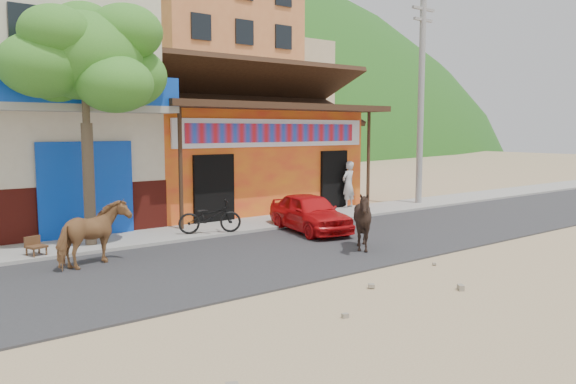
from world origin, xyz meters
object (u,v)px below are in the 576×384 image
at_px(tree, 86,123).
at_px(scooter, 210,217).
at_px(utility_pole, 421,99).
at_px(cow_dark, 363,221).
at_px(cow_tan, 93,234).
at_px(red_car, 310,212).
at_px(cafe_chair_left, 36,238).
at_px(pedestrian, 348,184).

bearing_deg(tree, scooter, -9.16).
distance_m(utility_pole, cow_dark, 9.56).
bearing_deg(cow_dark, utility_pole, 115.77).
relative_size(cow_tan, red_car, 0.50).
bearing_deg(cow_dark, scooter, -157.74).
bearing_deg(cow_tan, cafe_chair_left, 5.13).
bearing_deg(pedestrian, utility_pole, 155.05).
height_order(tree, pedestrian, tree).
xyz_separation_m(tree, scooter, (3.10, -0.50, -2.55)).
distance_m(tree, scooter, 4.04).
distance_m(pedestrian, cafe_chair_left, 11.18).
xyz_separation_m(tree, red_car, (5.71, -1.66, -2.53)).
relative_size(scooter, cafe_chair_left, 2.14).
bearing_deg(cow_tan, tree, -40.52).
height_order(red_car, cafe_chair_left, red_car).
bearing_deg(utility_pole, red_car, -165.27).
relative_size(tree, red_car, 1.84).
bearing_deg(scooter, cafe_chair_left, 112.48).
relative_size(tree, cow_dark, 4.10).
bearing_deg(pedestrian, cafe_chair_left, -5.10).
relative_size(cow_tan, cow_dark, 1.12).
xyz_separation_m(utility_pole, cow_tan, (-13.38, -2.17, -3.39)).
distance_m(tree, utility_pole, 12.84).
bearing_deg(cafe_chair_left, pedestrian, -9.62).
bearing_deg(tree, utility_pole, 0.90).
relative_size(tree, scooter, 3.48).
height_order(cow_tan, cow_dark, cow_dark).
distance_m(utility_pole, cow_tan, 13.98).
distance_m(utility_pole, red_car, 8.13).
xyz_separation_m(cow_tan, cow_dark, (5.69, -2.42, 0.04)).
xyz_separation_m(scooter, pedestrian, (6.58, 1.40, 0.40)).
height_order(cow_tan, scooter, cow_tan).
bearing_deg(scooter, cow_dark, -130.21).
xyz_separation_m(tree, utility_pole, (12.80, 0.20, 1.00)).
xyz_separation_m(cow_tan, scooter, (3.68, 1.47, -0.16)).
distance_m(scooter, pedestrian, 6.74).
xyz_separation_m(pedestrian, cafe_chair_left, (-11.08, -1.40, -0.44)).
relative_size(utility_pole, cow_tan, 4.88).
bearing_deg(cow_tan, utility_pole, -104.77).
xyz_separation_m(tree, cow_dark, (5.11, -4.39, -2.35)).
bearing_deg(scooter, pedestrian, -55.51).
xyz_separation_m(scooter, cafe_chair_left, (-4.50, 0.00, -0.05)).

